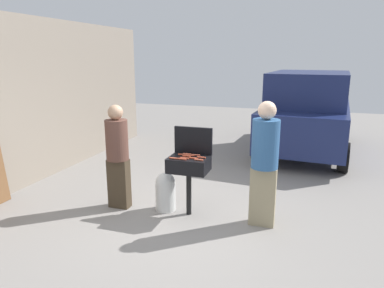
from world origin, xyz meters
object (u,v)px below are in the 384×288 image
object	(u,v)px
hot_dog_3	(196,155)
hot_dog_5	(190,155)
hot_dog_1	(173,158)
hot_dog_6	(199,160)
hot_dog_0	(187,156)
hot_dog_9	(184,158)
hot_dog_8	(182,159)
bbq_grill	(189,166)
hot_dog_2	(201,157)
hot_dog_4	(182,155)
propane_tank	(165,191)
person_right	(265,160)
parked_minivan	(308,112)
person_left	(118,153)
hot_dog_7	(187,154)
hot_dog_10	(193,158)

from	to	relation	value
hot_dog_3	hot_dog_5	world-z (taller)	same
hot_dog_1	hot_dog_6	world-z (taller)	same
hot_dog_0	hot_dog_9	size ratio (longest dim) A/B	1.00
hot_dog_6	hot_dog_0	bearing A→B (deg)	151.07
hot_dog_8	bbq_grill	bearing A→B (deg)	71.45
hot_dog_2	hot_dog_4	xyz separation A→B (m)	(-0.32, 0.06, 0.00)
hot_dog_8	propane_tank	distance (m)	0.73
hot_dog_1	person_right	bearing A→B (deg)	7.22
hot_dog_5	hot_dog_6	world-z (taller)	same
hot_dog_9	propane_tank	distance (m)	0.73
hot_dog_6	hot_dog_5	bearing A→B (deg)	135.66
hot_dog_6	parked_minivan	bearing A→B (deg)	72.38
bbq_grill	propane_tank	xyz separation A→B (m)	(-0.41, 0.04, -0.46)
hot_dog_1	hot_dog_6	distance (m)	0.38
bbq_grill	hot_dog_8	world-z (taller)	hot_dog_8
hot_dog_0	hot_dog_3	xyz separation A→B (m)	(0.11, 0.11, 0.00)
parked_minivan	propane_tank	bearing A→B (deg)	69.88
bbq_grill	person_left	world-z (taller)	person_left
bbq_grill	hot_dog_0	xyz separation A→B (m)	(-0.03, 0.01, 0.16)
hot_dog_8	person_left	size ratio (longest dim) A/B	0.08
hot_dog_3	propane_tank	world-z (taller)	hot_dog_3
person_right	parked_minivan	world-z (taller)	parked_minivan
hot_dog_3	propane_tank	size ratio (longest dim) A/B	0.21
hot_dog_1	hot_dog_2	distance (m)	0.42
hot_dog_3	hot_dog_7	distance (m)	0.15
bbq_grill	hot_dog_3	world-z (taller)	hot_dog_3
hot_dog_5	person_right	xyz separation A→B (m)	(1.12, -0.06, 0.05)
hot_dog_5	propane_tank	bearing A→B (deg)	-176.77
bbq_grill	person_left	distance (m)	1.17
hot_dog_3	hot_dog_1	bearing A→B (deg)	-134.74
hot_dog_6	hot_dog_7	size ratio (longest dim) A/B	1.00
propane_tank	person_right	distance (m)	1.66
hot_dog_4	propane_tank	world-z (taller)	hot_dog_4
hot_dog_0	hot_dog_3	size ratio (longest dim) A/B	1.00
hot_dog_0	hot_dog_6	size ratio (longest dim) A/B	1.00
hot_dog_6	person_right	world-z (taller)	person_right
hot_dog_0	person_right	bearing A→B (deg)	0.16
hot_dog_10	parked_minivan	size ratio (longest dim) A/B	0.03
hot_dog_8	parked_minivan	xyz separation A→B (m)	(1.72, 4.68, 0.09)
person_right	hot_dog_1	bearing A→B (deg)	15.13
hot_dog_1	hot_dog_7	xyz separation A→B (m)	(0.12, 0.28, 0.00)
hot_dog_2	hot_dog_3	size ratio (longest dim) A/B	1.00
hot_dog_5	hot_dog_8	distance (m)	0.23
hot_dog_4	hot_dog_10	distance (m)	0.26
hot_dog_6	hot_dog_10	xyz separation A→B (m)	(-0.10, 0.05, 0.00)
hot_dog_2	parked_minivan	size ratio (longest dim) A/B	0.03
hot_dog_3	parked_minivan	distance (m)	4.69
person_left	person_right	xyz separation A→B (m)	(2.28, 0.09, 0.07)
hot_dog_1	person_right	xyz separation A→B (m)	(1.31, 0.17, 0.05)
person_left	hot_dog_9	bearing A→B (deg)	6.99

